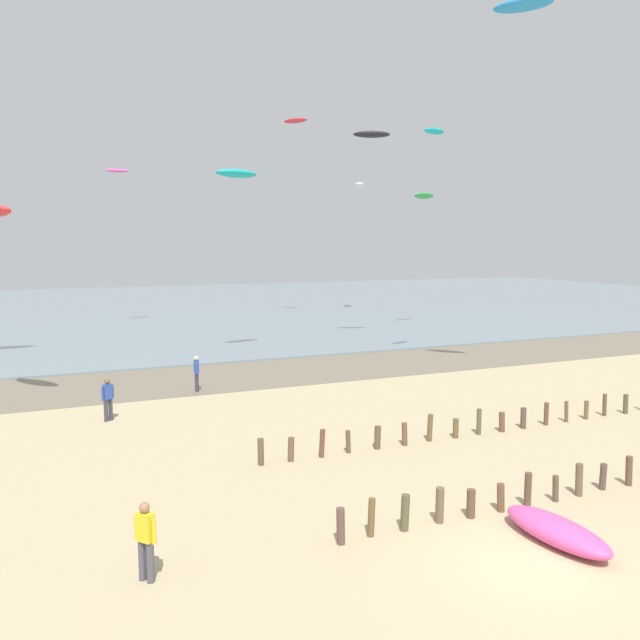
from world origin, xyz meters
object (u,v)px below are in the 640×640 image
Objects in this scene: kite_aloft_9 at (424,196)px; kite_aloft_11 at (295,121)px; person_nearest_camera at (146,539)px; kite_aloft_4 at (359,185)px; person_mid_beach at (108,398)px; kite_aloft_3 at (372,134)px; grounded_kite at (556,531)px; kite_aloft_1 at (434,131)px; kite_aloft_8 at (523,5)px; person_by_waterline at (197,372)px; kite_aloft_6 at (236,173)px; kite_aloft_10 at (117,170)px.

kite_aloft_11 reaches higher than kite_aloft_9.
kite_aloft_9 is at bearing 45.97° from person_nearest_camera.
person_nearest_camera is 0.58× the size of kite_aloft_4.
person_mid_beach is 26.14m from kite_aloft_3.
grounded_kite is (9.10, -2.06, -0.62)m from person_nearest_camera.
kite_aloft_1 is 14.48m from kite_aloft_11.
kite_aloft_3 is 1.05× the size of kite_aloft_11.
person_nearest_camera is 27.83m from kite_aloft_8.
kite_aloft_3 is 0.84× the size of kite_aloft_4.
person_by_waterline is at bearing -149.51° from kite_aloft_8.
grounded_kite is 48.04m from kite_aloft_11.
grounded_kite is 1.09× the size of kite_aloft_8.
kite_aloft_6 is 21.15m from kite_aloft_11.
kite_aloft_4 is 1.54× the size of kite_aloft_10.
person_mid_beach is at bearing -139.61° from person_by_waterline.
kite_aloft_3 is 0.92× the size of kite_aloft_8.
kite_aloft_3 is at bearing 155.45° from grounded_kite.
person_nearest_camera is 0.58× the size of grounded_kite.
kite_aloft_1 is at bearing 18.99° from kite_aloft_4.
kite_aloft_9 is 26.56m from kite_aloft_10.
person_by_waterline is at bearing -12.27° from kite_aloft_9.
person_by_waterline is 27.48m from kite_aloft_10.
person_by_waterline is 19.30m from grounded_kite.
kite_aloft_8 is 1.45× the size of kite_aloft_9.
person_nearest_camera is 0.63× the size of kite_aloft_6.
grounded_kite is 1.19× the size of kite_aloft_3.
grounded_kite is 1.00× the size of kite_aloft_4.
kite_aloft_6 reaches higher than kite_aloft_9.
grounded_kite is 24.19m from kite_aloft_8.
person_mid_beach is 0.63× the size of kite_aloft_8.
kite_aloft_11 is at bearing -49.70° from kite_aloft_4.
person_by_waterline is 0.63× the size of kite_aloft_8.
grounded_kite is 1.08× the size of kite_aloft_6.
person_nearest_camera is at bearing -124.59° from kite_aloft_6.
kite_aloft_4 reaches higher than person_nearest_camera.
kite_aloft_1 is 12.06m from kite_aloft_9.
kite_aloft_11 is (14.67, 24.71, 16.92)m from person_by_waterline.
kite_aloft_1 reaches higher than kite_aloft_4.
kite_aloft_11 is (19.43, 41.45, 16.92)m from person_nearest_camera.
kite_aloft_9 is at bearing 149.91° from grounded_kite.
kite_aloft_8 is at bearing 109.81° from kite_aloft_10.
kite_aloft_4 is 9.35m from kite_aloft_11.
person_by_waterline is 0.69× the size of kite_aloft_3.
person_mid_beach is 17.47m from kite_aloft_6.
person_nearest_camera is at bearing -97.89° from kite_aloft_8.
kite_aloft_9 is at bearing -37.61° from kite_aloft_6.
kite_aloft_11 is at bearing 59.30° from person_by_waterline.
person_nearest_camera is 0.69× the size of kite_aloft_3.
person_mid_beach is 0.72× the size of kite_aloft_11.
kite_aloft_3 is at bearing 141.35° from kite_aloft_8.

